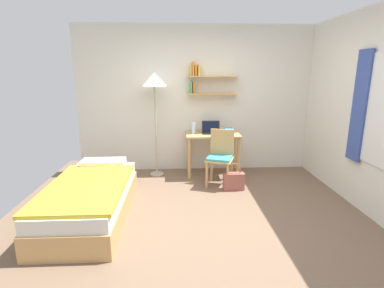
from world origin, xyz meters
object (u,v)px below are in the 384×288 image
bed (91,199)px  water_bottle (193,128)px  desk (213,142)px  book_stack (229,131)px  desk_chair (220,155)px  standing_lamp (154,85)px  laptop (211,130)px  handbag (234,181)px

bed → water_bottle: size_ratio=9.36×
desk → book_stack: book_stack is taller
desk_chair → standing_lamp: (-1.06, 0.51, 1.09)m
bed → water_bottle: (1.37, 1.54, 0.60)m
standing_lamp → water_bottle: standing_lamp is taller
desk → water_bottle: 0.42m
desk → laptop: (-0.03, 0.04, 0.20)m
bed → standing_lamp: bearing=65.0°
desk_chair → book_stack: (0.22, 0.55, 0.29)m
book_stack → desk: bearing=-172.7°
desk → laptop: 0.21m
bed → desk_chair: size_ratio=2.09×
desk → standing_lamp: 1.40m
laptop → handbag: laptop is taller
bed → laptop: 2.38m
desk → laptop: size_ratio=2.92×
book_stack → desk_chair: bearing=-111.8°
desk_chair → handbag: bearing=-52.4°
desk → desk_chair: desk_chair is taller
desk → book_stack: size_ratio=3.96×
standing_lamp → book_stack: standing_lamp is taller
desk → handbag: (0.25, -0.75, -0.45)m
desk_chair → handbag: (0.18, -0.24, -0.35)m
laptop → handbag: bearing=-70.9°
bed → desk: bearing=42.1°
book_stack → handbag: book_stack is taller
bed → desk: (1.71, 1.55, 0.36)m
standing_lamp → laptop: standing_lamp is taller
bed → desk: 2.34m
standing_lamp → water_bottle: size_ratio=8.92×
desk → laptop: bearing=120.4°
desk → desk_chair: bearing=-82.5°
bed → book_stack: 2.61m
water_bottle → book_stack: size_ratio=0.85×
standing_lamp → desk_chair: bearing=-25.5°
water_bottle → desk: bearing=2.0°
book_stack → laptop: bearing=179.0°
desk_chair → water_bottle: size_ratio=4.47×
bed → desk_chair: bearing=30.1°
book_stack → handbag: size_ratio=0.55×
desk → book_stack: bearing=7.3°
desk_chair → handbag: size_ratio=2.08×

